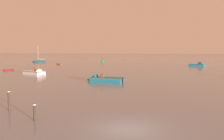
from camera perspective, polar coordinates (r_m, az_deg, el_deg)
ground_plane at (r=14.87m, az=3.91°, el=-14.74°), size 800.00×800.00×0.00m
rowboat_moored_0 at (r=84.21m, az=-13.16°, el=1.42°), size 3.08×2.45×0.47m
rowboat_moored_1 at (r=62.66m, az=-24.65°, el=-0.04°), size 1.98×3.02×0.45m
motorboat_moored_0 at (r=78.36m, az=21.12°, el=1.10°), size 5.64×2.84×2.05m
motorboat_moored_2 at (r=50.24m, az=-18.51°, el=-0.77°), size 6.37×4.30×2.07m
motorboat_moored_3 at (r=36.39m, az=-2.66°, el=-2.57°), size 6.32×2.88×2.09m
sailboat_moored_2 at (r=103.15m, az=-17.86°, el=2.02°), size 6.68×2.40×7.37m
channel_buoy at (r=98.65m, az=-2.39°, el=2.21°), size 0.90×0.90×2.30m
mooring_post_near at (r=20.76m, az=-24.58°, el=-7.21°), size 0.22×0.22×1.87m
mooring_post_left at (r=17.32m, az=-18.98°, el=-10.10°), size 0.22×0.22×1.35m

